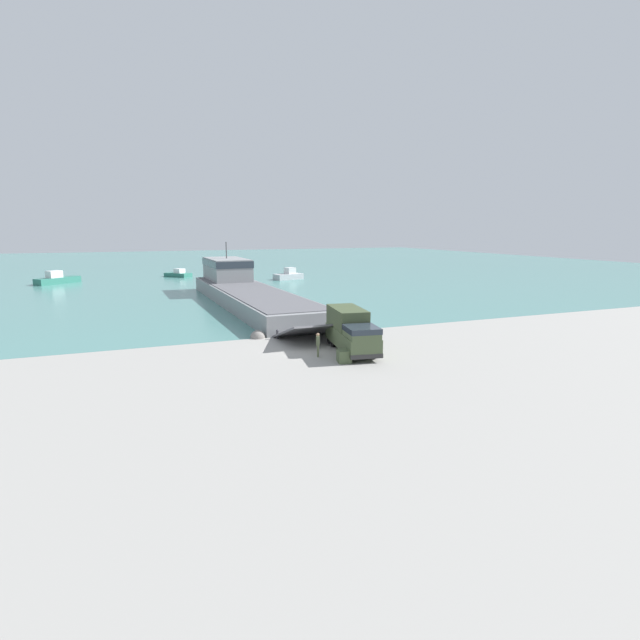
% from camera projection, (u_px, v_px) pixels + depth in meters
% --- Properties ---
extents(ground_plane, '(240.00, 240.00, 0.00)m').
position_uv_depth(ground_plane, '(303.00, 349.00, 39.21)').
color(ground_plane, gray).
extents(water_surface, '(240.00, 180.00, 0.01)m').
position_uv_depth(water_surface, '(174.00, 266.00, 125.98)').
color(water_surface, '#477F7A').
rests_on(water_surface, ground_plane).
extents(landing_craft, '(7.83, 43.67, 7.43)m').
position_uv_depth(landing_craft, '(243.00, 288.00, 64.89)').
color(landing_craft, gray).
rests_on(landing_craft, ground_plane).
extents(military_truck, '(3.52, 7.90, 3.19)m').
position_uv_depth(military_truck, '(351.00, 330.00, 38.35)').
color(military_truck, '#475638').
rests_on(military_truck, ground_plane).
extents(soldier_on_ramp, '(0.40, 0.50, 1.79)m').
position_uv_depth(soldier_on_ramp, '(318.00, 343.00, 36.70)').
color(soldier_on_ramp, '#566042').
rests_on(soldier_on_ramp, ground_plane).
extents(moored_boat_a, '(5.23, 5.42, 1.59)m').
position_uv_depth(moored_boat_a, '(178.00, 274.00, 97.84)').
color(moored_boat_a, '#2D7060').
rests_on(moored_boat_a, ground_plane).
extents(moored_boat_b, '(5.76, 3.76, 2.19)m').
position_uv_depth(moored_boat_b, '(289.00, 275.00, 92.83)').
color(moored_boat_b, '#B7BABF').
rests_on(moored_boat_b, ground_plane).
extents(moored_boat_c, '(7.12, 6.69, 2.26)m').
position_uv_depth(moored_boat_c, '(57.00, 279.00, 85.49)').
color(moored_boat_c, '#2D7060').
rests_on(moored_boat_c, ground_plane).
extents(mooring_bollard, '(0.24, 0.24, 0.83)m').
position_uv_depth(mooring_bollard, '(277.00, 334.00, 42.74)').
color(mooring_bollard, '#333338').
rests_on(mooring_bollard, ground_plane).
extents(cargo_crate, '(1.09, 1.23, 0.89)m').
position_uv_depth(cargo_crate, '(344.00, 356.00, 35.25)').
color(cargo_crate, '#475638').
rests_on(cargo_crate, ground_plane).
extents(shoreline_rock_a, '(1.34, 1.34, 1.34)m').
position_uv_depth(shoreline_rock_a, '(258.00, 338.00, 43.25)').
color(shoreline_rock_a, gray).
rests_on(shoreline_rock_a, ground_plane).
extents(shoreline_rock_b, '(0.89, 0.89, 0.89)m').
position_uv_depth(shoreline_rock_b, '(368.00, 328.00, 47.63)').
color(shoreline_rock_b, gray).
rests_on(shoreline_rock_b, ground_plane).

